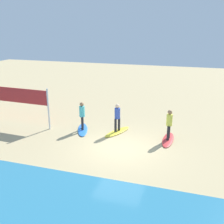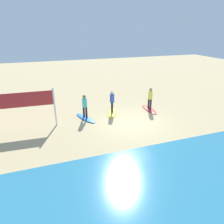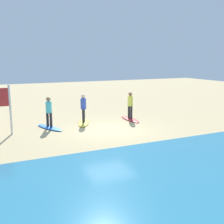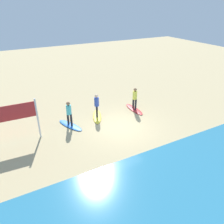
{
  "view_description": "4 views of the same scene",
  "coord_description": "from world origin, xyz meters",
  "px_view_note": "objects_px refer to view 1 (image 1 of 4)",
  "views": [
    {
      "loc": [
        -3.24,
        11.82,
        5.92
      ],
      "look_at": [
        1.08,
        -1.96,
        1.21
      ],
      "focal_mm": 42.44,
      "sensor_mm": 36.0,
      "label": 1
    },
    {
      "loc": [
        5.14,
        11.01,
        5.81
      ],
      "look_at": [
        1.27,
        -0.41,
        0.77
      ],
      "focal_mm": 32.14,
      "sensor_mm": 36.0,
      "label": 2
    },
    {
      "loc": [
        5.81,
        13.09,
        3.77
      ],
      "look_at": [
        -0.38,
        -0.39,
        0.87
      ],
      "focal_mm": 44.24,
      "sensor_mm": 36.0,
      "label": 3
    },
    {
      "loc": [
        6.29,
        10.64,
        7.34
      ],
      "look_at": [
        0.32,
        -0.51,
        0.93
      ],
      "focal_mm": 35.36,
      "sensor_mm": 36.0,
      "label": 4
    }
  ],
  "objects_px": {
    "surfer_red": "(169,122)",
    "surfer_blue": "(82,114)",
    "surfboard_blue": "(83,130)",
    "surfboard_yellow": "(117,132)",
    "surfer_yellow": "(117,116)",
    "surfboard_red": "(168,140)"
  },
  "relations": [
    {
      "from": "surfboard_yellow",
      "to": "surfboard_blue",
      "type": "relative_size",
      "value": 1.0
    },
    {
      "from": "surfboard_yellow",
      "to": "surfer_blue",
      "type": "height_order",
      "value": "surfer_blue"
    },
    {
      "from": "surfer_blue",
      "to": "surfboard_red",
      "type": "bearing_deg",
      "value": -179.6
    },
    {
      "from": "surfboard_blue",
      "to": "surfboard_yellow",
      "type": "bearing_deg",
      "value": 75.79
    },
    {
      "from": "surfboard_yellow",
      "to": "surfboard_blue",
      "type": "height_order",
      "value": "same"
    },
    {
      "from": "surfer_blue",
      "to": "surfboard_yellow",
      "type": "bearing_deg",
      "value": -172.03
    },
    {
      "from": "surfboard_red",
      "to": "surfer_red",
      "type": "xyz_separation_m",
      "value": [
        0.0,
        -0.0,
        0.99
      ]
    },
    {
      "from": "surfer_red",
      "to": "surfboard_blue",
      "type": "relative_size",
      "value": 0.78
    },
    {
      "from": "surfer_red",
      "to": "surfer_blue",
      "type": "bearing_deg",
      "value": 0.4
    },
    {
      "from": "surfboard_yellow",
      "to": "surfboard_blue",
      "type": "xyz_separation_m",
      "value": [
        2.06,
        0.29,
        0.0
      ]
    },
    {
      "from": "surfer_yellow",
      "to": "surfer_blue",
      "type": "distance_m",
      "value": 2.08
    },
    {
      "from": "surfer_red",
      "to": "surfboard_yellow",
      "type": "bearing_deg",
      "value": -4.93
    },
    {
      "from": "surfboard_red",
      "to": "surfer_yellow",
      "type": "xyz_separation_m",
      "value": [
        2.95,
        -0.25,
        0.99
      ]
    },
    {
      "from": "surfboard_yellow",
      "to": "surfer_blue",
      "type": "relative_size",
      "value": 1.28
    },
    {
      "from": "surfboard_yellow",
      "to": "surfer_yellow",
      "type": "bearing_deg",
      "value": 0.0
    },
    {
      "from": "surfboard_red",
      "to": "surfer_yellow",
      "type": "height_order",
      "value": "surfer_yellow"
    },
    {
      "from": "surfer_red",
      "to": "surfboard_blue",
      "type": "distance_m",
      "value": 5.11
    },
    {
      "from": "surfboard_yellow",
      "to": "surfer_yellow",
      "type": "height_order",
      "value": "surfer_yellow"
    },
    {
      "from": "surfer_red",
      "to": "surfer_yellow",
      "type": "relative_size",
      "value": 1.0
    },
    {
      "from": "surfboard_yellow",
      "to": "surfer_blue",
      "type": "distance_m",
      "value": 2.31
    },
    {
      "from": "surfer_red",
      "to": "surfer_blue",
      "type": "height_order",
      "value": "same"
    },
    {
      "from": "surfer_red",
      "to": "surfer_yellow",
      "type": "bearing_deg",
      "value": -4.93
    }
  ]
}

